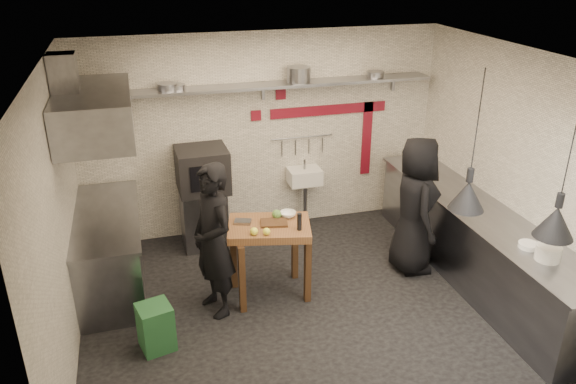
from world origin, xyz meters
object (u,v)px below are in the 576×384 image
object	(u,v)px
combi_oven	(202,170)
prep_table	(270,260)
chef_right	(415,206)
chef_left	(213,241)
green_bin	(156,327)
oven_stand	(204,218)

from	to	relation	value
combi_oven	prep_table	distance (m)	1.67
combi_oven	chef_right	distance (m)	2.78
combi_oven	chef_left	bearing A→B (deg)	-95.28
combi_oven	chef_right	world-z (taller)	chef_right
combi_oven	green_bin	xyz separation A→B (m)	(-0.81, -2.08, -0.84)
combi_oven	green_bin	size ratio (longest dim) A/B	1.32
combi_oven	chef_left	size ratio (longest dim) A/B	0.37
oven_stand	prep_table	xyz separation A→B (m)	(0.57, -1.41, 0.06)
combi_oven	chef_right	bearing A→B (deg)	-30.57
prep_table	green_bin	bearing A→B (deg)	-141.81
chef_left	chef_right	distance (m)	2.54
prep_table	oven_stand	bearing A→B (deg)	125.15
chef_right	combi_oven	bearing A→B (deg)	69.52
oven_stand	chef_left	bearing A→B (deg)	-94.46
prep_table	chef_right	distance (m)	1.92
oven_stand	combi_oven	world-z (taller)	combi_oven
oven_stand	chef_left	size ratio (longest dim) A/B	0.45
combi_oven	prep_table	bearing A→B (deg)	-70.62
chef_right	prep_table	bearing A→B (deg)	101.70
combi_oven	chef_right	size ratio (longest dim) A/B	0.38
combi_oven	green_bin	distance (m)	2.39
combi_oven	chef_right	xyz separation A→B (m)	(2.42, -1.35, -0.22)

